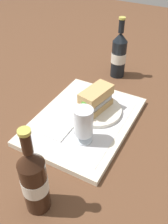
{
  "coord_description": "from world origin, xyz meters",
  "views": [
    {
      "loc": [
        0.6,
        0.33,
        0.6
      ],
      "look_at": [
        0.0,
        0.0,
        0.05
      ],
      "focal_mm": 40.41,
      "sensor_mm": 36.0,
      "label": 1
    }
  ],
  "objects_px": {
    "beer_glass": "(84,123)",
    "second_bottle": "(119,54)",
    "sandwich": "(95,99)",
    "plate": "(96,110)",
    "beer_bottle": "(34,180)"
  },
  "relations": [
    {
      "from": "beer_bottle",
      "to": "plate",
      "type": "bearing_deg",
      "value": -175.48
    },
    {
      "from": "beer_glass",
      "to": "second_bottle",
      "type": "distance_m",
      "value": 0.47
    },
    {
      "from": "plate",
      "to": "second_bottle",
      "type": "bearing_deg",
      "value": -171.98
    },
    {
      "from": "sandwich",
      "to": "second_bottle",
      "type": "height_order",
      "value": "second_bottle"
    },
    {
      "from": "beer_glass",
      "to": "plate",
      "type": "bearing_deg",
      "value": -168.26
    },
    {
      "from": "beer_bottle",
      "to": "second_bottle",
      "type": "bearing_deg",
      "value": -173.92
    },
    {
      "from": "second_bottle",
      "to": "beer_bottle",
      "type": "bearing_deg",
      "value": 6.08
    },
    {
      "from": "beer_bottle",
      "to": "second_bottle",
      "type": "relative_size",
      "value": 1.0
    },
    {
      "from": "sandwich",
      "to": "second_bottle",
      "type": "bearing_deg",
      "value": -161.08
    },
    {
      "from": "sandwich",
      "to": "beer_bottle",
      "type": "relative_size",
      "value": 0.53
    },
    {
      "from": "beer_bottle",
      "to": "sandwich",
      "type": "bearing_deg",
      "value": -175.35
    },
    {
      "from": "beer_bottle",
      "to": "second_bottle",
      "type": "height_order",
      "value": "same"
    },
    {
      "from": "beer_glass",
      "to": "second_bottle",
      "type": "bearing_deg",
      "value": -170.77
    },
    {
      "from": "plate",
      "to": "beer_bottle",
      "type": "bearing_deg",
      "value": 4.52
    },
    {
      "from": "second_bottle",
      "to": "beer_glass",
      "type": "bearing_deg",
      "value": 9.23
    }
  ]
}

